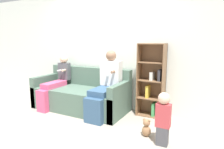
{
  "coord_description": "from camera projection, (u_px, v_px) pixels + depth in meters",
  "views": [
    {
      "loc": [
        2.21,
        -2.87,
        1.49
      ],
      "look_at": [
        0.4,
        0.6,
        0.81
      ],
      "focal_mm": 32.0,
      "sensor_mm": 36.0,
      "label": 1
    }
  ],
  "objects": [
    {
      "name": "bookshelf",
      "position": [
        152.0,
        82.0,
        3.9
      ],
      "size": [
        0.51,
        0.29,
        1.43
      ],
      "color": "brown",
      "rests_on": "ground_plane"
    },
    {
      "name": "teddy_bear",
      "position": [
        146.0,
        128.0,
        3.11
      ],
      "size": [
        0.14,
        0.12,
        0.29
      ],
      "color": "#936B47",
      "rests_on": "ground_plane"
    },
    {
      "name": "back_wall",
      "position": [
        105.0,
        50.0,
        4.45
      ],
      "size": [
        10.0,
        0.06,
        2.55
      ],
      "color": "silver",
      "rests_on": "ground_plane"
    },
    {
      "name": "toddler_standing",
      "position": [
        163.0,
        117.0,
        2.8
      ],
      "size": [
        0.2,
        0.17,
        0.78
      ],
      "color": "#47474C",
      "rests_on": "ground_plane"
    },
    {
      "name": "child_seated",
      "position": [
        56.0,
        81.0,
        4.45
      ],
      "size": [
        0.28,
        0.86,
        1.15
      ],
      "color": "#DB4C75",
      "rests_on": "ground_plane"
    },
    {
      "name": "ground_plane",
      "position": [
        79.0,
        120.0,
        3.77
      ],
      "size": [
        14.0,
        14.0,
        0.0
      ],
      "primitive_type": "plane",
      "color": "#9E9384"
    },
    {
      "name": "adult_seated",
      "position": [
        106.0,
        83.0,
        3.89
      ],
      "size": [
        0.42,
        0.84,
        1.28
      ],
      "color": "#335170",
      "rests_on": "ground_plane"
    },
    {
      "name": "couch",
      "position": [
        81.0,
        95.0,
        4.34
      ],
      "size": [
        2.04,
        0.9,
        0.88
      ],
      "color": "#4C6656",
      "rests_on": "ground_plane"
    }
  ]
}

